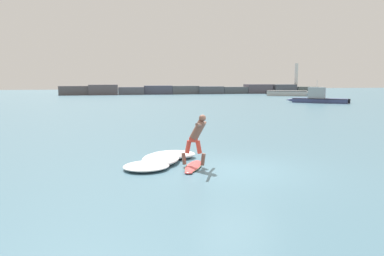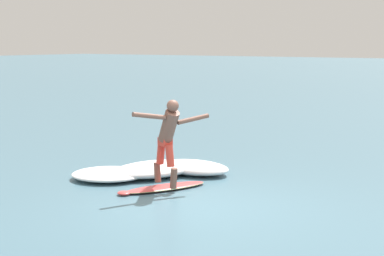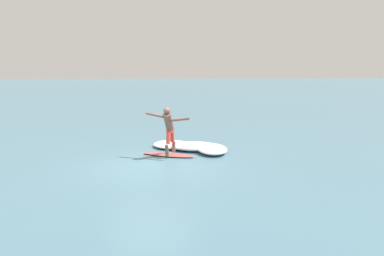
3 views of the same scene
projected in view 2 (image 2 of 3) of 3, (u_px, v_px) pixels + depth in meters
The scene contains 6 objects.
ground_plane at pixel (200, 206), 11.36m from camera, with size 200.00×200.00×0.00m, color #456B7D.
surfboard at pixel (164, 187), 12.62m from camera, with size 1.16×1.93×0.22m.
surfer at pixel (168, 135), 12.38m from camera, with size 1.03×1.55×1.72m.
wave_foam_at_tail at pixel (193, 167), 14.15m from camera, with size 1.75×1.14×0.28m.
wave_foam_at_nose at pixel (155, 169), 13.93m from camera, with size 1.85×2.35×0.29m.
wave_foam_beside at pixel (109, 174), 13.59m from camera, with size 2.08×2.03×0.21m.
Camera 2 is at (6.19, -9.18, 2.90)m, focal length 60.00 mm.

